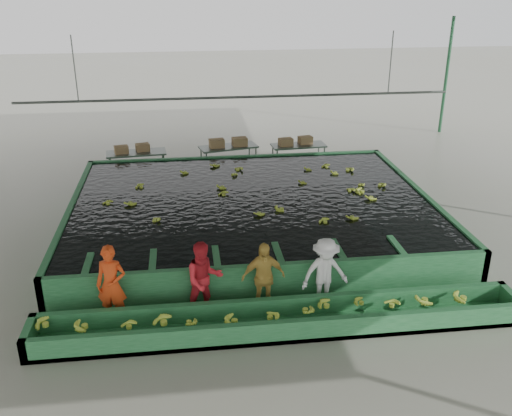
{
  "coord_description": "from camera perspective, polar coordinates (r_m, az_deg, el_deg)",
  "views": [
    {
      "loc": [
        -1.76,
        -13.21,
        6.79
      ],
      "look_at": [
        0.0,
        0.5,
        1.0
      ],
      "focal_mm": 40.0,
      "sensor_mm": 36.0,
      "label": 1
    }
  ],
  "objects": [
    {
      "name": "box_stack_mid",
      "position": [
        20.58,
        -2.79,
        6.18
      ],
      "size": [
        1.4,
        0.55,
        0.29
      ],
      "primitive_type": null,
      "rotation": [
        0.0,
        0.0,
        0.13
      ],
      "color": "olive",
      "rests_on": "packing_table_mid"
    },
    {
      "name": "box_stack_left",
      "position": [
        20.39,
        -12.26,
        5.49
      ],
      "size": [
        1.24,
        0.61,
        0.26
      ],
      "primitive_type": null,
      "rotation": [
        0.0,
        0.0,
        0.24
      ],
      "color": "olive",
      "rests_on": "packing_table_left"
    },
    {
      "name": "tank_water",
      "position": [
        15.96,
        -0.46,
        0.88
      ],
      "size": [
        9.7,
        7.7,
        0.0
      ],
      "primitive_type": "cube",
      "color": "black",
      "rests_on": "flotation_tank"
    },
    {
      "name": "floating_bananas",
      "position": [
        16.7,
        -0.79,
        1.89
      ],
      "size": [
        8.75,
        5.96,
        0.12
      ],
      "primitive_type": null,
      "color": "#ABC537",
      "rests_on": "tank_water"
    },
    {
      "name": "worker_b",
      "position": [
        11.99,
        -5.22,
        -7.13
      ],
      "size": [
        0.93,
        0.79,
        1.68
      ],
      "primitive_type": "imported",
      "rotation": [
        0.0,
        0.0,
        0.21
      ],
      "color": "red",
      "rests_on": "ground"
    },
    {
      "name": "worker_c",
      "position": [
        12.1,
        0.72,
        -6.95
      ],
      "size": [
        0.97,
        0.49,
        1.6
      ],
      "primitive_type": "imported",
      "rotation": [
        0.0,
        0.0,
        0.11
      ],
      "color": "gold",
      "rests_on": "ground"
    },
    {
      "name": "shed_posts",
      "position": [
        14.0,
        0.26,
        4.89
      ],
      "size": [
        20.0,
        22.0,
        5.0
      ],
      "primitive_type": null,
      "color": "#29653E",
      "rests_on": "ground"
    },
    {
      "name": "packing_table_left",
      "position": [
        20.5,
        -11.79,
        4.26
      ],
      "size": [
        2.1,
        1.0,
        0.93
      ],
      "primitive_type": null,
      "rotation": [
        0.0,
        0.0,
        0.09
      ],
      "color": "#59605B",
      "rests_on": "ground"
    },
    {
      "name": "flotation_tank",
      "position": [
        16.11,
        -0.45,
        -0.44
      ],
      "size": [
        10.0,
        8.0,
        0.9
      ],
      "primitive_type": null,
      "color": "#296E3B",
      "rests_on": "ground"
    },
    {
      "name": "rail_hanger_right",
      "position": [
        19.62,
        13.32,
        13.97
      ],
      "size": [
        0.04,
        0.04,
        2.0
      ],
      "primitive_type": "cylinder",
      "color": "#59605B",
      "rests_on": "shed_roof"
    },
    {
      "name": "worker_a",
      "position": [
        12.09,
        -14.25,
        -7.44
      ],
      "size": [
        0.69,
        0.52,
        1.71
      ],
      "primitive_type": "imported",
      "rotation": [
        0.0,
        0.0,
        -0.19
      ],
      "color": "#E34115",
      "rests_on": "ground"
    },
    {
      "name": "shed_roof",
      "position": [
        13.44,
        0.28,
        15.08
      ],
      "size": [
        20.0,
        22.0,
        0.04
      ],
      "primitive_type": "cube",
      "color": "gray",
      "rests_on": "shed_posts"
    },
    {
      "name": "packing_table_mid",
      "position": [
        20.76,
        -2.76,
        4.97
      ],
      "size": [
        2.19,
        1.27,
        0.94
      ],
      "primitive_type": null,
      "rotation": [
        0.0,
        0.0,
        0.23
      ],
      "color": "#59605B",
      "rests_on": "ground"
    },
    {
      "name": "cableway_rail",
      "position": [
        18.68,
        -1.79,
        11.01
      ],
      "size": [
        0.08,
        0.08,
        14.0
      ],
      "primitive_type": "cylinder",
      "color": "#59605B",
      "rests_on": "shed_roof"
    },
    {
      "name": "rail_hanger_left",
      "position": [
        18.7,
        -17.68,
        13.12
      ],
      "size": [
        0.04,
        0.04,
        2.0
      ],
      "primitive_type": "cylinder",
      "color": "#59605B",
      "rests_on": "shed_roof"
    },
    {
      "name": "trough_bananas",
      "position": [
        11.67,
        2.61,
        -10.49
      ],
      "size": [
        9.42,
        0.63,
        0.13
      ],
      "primitive_type": null,
      "color": "#ABC537",
      "rests_on": "sorting_trough"
    },
    {
      "name": "packing_table_right",
      "position": [
        21.11,
        4.24,
        5.18
      ],
      "size": [
        2.01,
        0.93,
        0.89
      ],
      "primitive_type": null,
      "rotation": [
        0.0,
        0.0,
        0.07
      ],
      "color": "#59605B",
      "rests_on": "ground"
    },
    {
      "name": "box_stack_right",
      "position": [
        20.97,
        3.97,
        6.35
      ],
      "size": [
        1.3,
        0.6,
        0.27
      ],
      "primitive_type": null,
      "rotation": [
        0.0,
        0.0,
        0.21
      ],
      "color": "olive",
      "rests_on": "packing_table_right"
    },
    {
      "name": "worker_d",
      "position": [
        12.33,
        6.91,
        -6.49
      ],
      "size": [
        1.11,
        0.74,
        1.61
      ],
      "primitive_type": "imported",
      "rotation": [
        0.0,
        0.0,
        0.14
      ],
      "color": "white",
      "rests_on": "ground"
    },
    {
      "name": "sorting_trough",
      "position": [
        11.75,
        2.59,
        -11.1
      ],
      "size": [
        10.0,
        1.0,
        0.5
      ],
      "primitive_type": null,
      "color": "#296E3B",
      "rests_on": "ground"
    },
    {
      "name": "ground",
      "position": [
        14.95,
        0.24,
        -4.27
      ],
      "size": [
        80.0,
        80.0,
        0.0
      ],
      "primitive_type": "plane",
      "color": "gray",
      "rests_on": "ground"
    }
  ]
}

